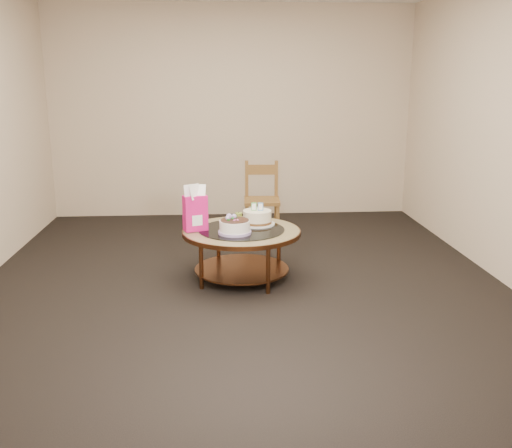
{
  "coord_description": "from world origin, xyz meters",
  "views": [
    {
      "loc": [
        -0.21,
        -4.72,
        1.72
      ],
      "look_at": [
        0.13,
        0.02,
        0.5
      ],
      "focal_mm": 40.0,
      "sensor_mm": 36.0,
      "label": 1
    }
  ],
  "objects": [
    {
      "name": "coffee_table",
      "position": [
        0.0,
        -0.0,
        0.38
      ],
      "size": [
        1.02,
        1.02,
        0.46
      ],
      "color": "#512C17",
      "rests_on": "ground"
    },
    {
      "name": "ground",
      "position": [
        0.0,
        0.0,
        0.0
      ],
      "size": [
        5.0,
        5.0,
        0.0
      ],
      "primitive_type": "plane",
      "color": "black",
      "rests_on": "ground"
    },
    {
      "name": "decorated_cake",
      "position": [
        -0.06,
        -0.13,
        0.51
      ],
      "size": [
        0.28,
        0.28,
        0.16
      ],
      "rotation": [
        0.0,
        0.0,
        -0.22
      ],
      "color": "#A389C2",
      "rests_on": "coffee_table"
    },
    {
      "name": "room_walls",
      "position": [
        0.0,
        0.0,
        1.54
      ],
      "size": [
        4.52,
        5.02,
        2.61
      ],
      "color": "#C2AE93",
      "rests_on": "ground"
    },
    {
      "name": "gift_bag",
      "position": [
        -0.39,
        -0.01,
        0.65
      ],
      "size": [
        0.22,
        0.19,
        0.39
      ],
      "rotation": [
        0.0,
        0.0,
        0.34
      ],
      "color": "#EB1676",
      "rests_on": "coffee_table"
    },
    {
      "name": "pillar_candle",
      "position": [
        -0.01,
        0.25,
        0.49
      ],
      "size": [
        0.13,
        0.13,
        0.09
      ],
      "rotation": [
        0.0,
        0.0,
        0.15
      ],
      "color": "#ECC661",
      "rests_on": "coffee_table"
    },
    {
      "name": "dining_chair",
      "position": [
        0.29,
        1.39,
        0.42
      ],
      "size": [
        0.4,
        0.4,
        0.83
      ],
      "rotation": [
        0.0,
        0.0,
        -0.05
      ],
      "color": "brown",
      "rests_on": "ground"
    },
    {
      "name": "cream_cake",
      "position": [
        0.15,
        0.15,
        0.52
      ],
      "size": [
        0.31,
        0.31,
        0.2
      ],
      "rotation": [
        0.0,
        0.0,
        -0.11
      ],
      "color": "silver",
      "rests_on": "coffee_table"
    }
  ]
}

